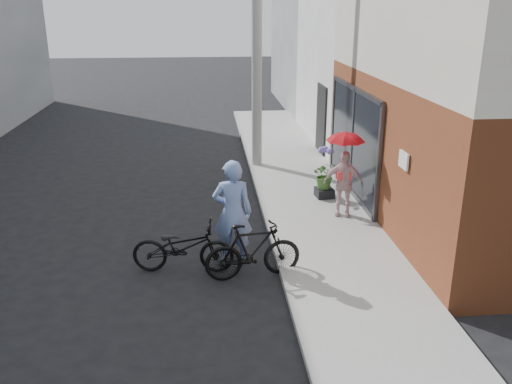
{
  "coord_description": "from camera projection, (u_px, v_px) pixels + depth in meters",
  "views": [
    {
      "loc": [
        -0.3,
        -8.73,
        4.44
      ],
      "look_at": [
        0.59,
        0.8,
        1.1
      ],
      "focal_mm": 38.0,
      "sensor_mm": 36.0,
      "label": 1
    }
  ],
  "objects": [
    {
      "name": "potted_plant",
      "position": [
        325.0,
        175.0,
        12.6
      ],
      "size": [
        0.59,
        0.51,
        0.66
      ],
      "primitive_type": "imported",
      "color": "#3B6729",
      "rests_on": "planter"
    },
    {
      "name": "east_building_far",
      "position": [
        371.0,
        25.0,
        24.21
      ],
      "size": [
        8.0,
        8.0,
        7.0
      ],
      "primitive_type": "cube",
      "color": "slate",
      "rests_on": "ground"
    },
    {
      "name": "plaster_building",
      "position": [
        434.0,
        34.0,
        17.63
      ],
      "size": [
        8.0,
        6.0,
        7.0
      ],
      "primitive_type": "cube",
      "color": "white",
      "rests_on": "ground"
    },
    {
      "name": "sidewalk",
      "position": [
        320.0,
        217.0,
        11.74
      ],
      "size": [
        2.2,
        24.0,
        0.12
      ],
      "primitive_type": "cube",
      "color": "#989893",
      "rests_on": "ground"
    },
    {
      "name": "utility_pole",
      "position": [
        257.0,
        41.0,
        14.28
      ],
      "size": [
        0.28,
        0.28,
        7.0
      ],
      "primitive_type": "cylinder",
      "color": "#9E9E99",
      "rests_on": "ground"
    },
    {
      "name": "planter",
      "position": [
        324.0,
        193.0,
        12.74
      ],
      "size": [
        0.44,
        0.44,
        0.21
      ],
      "primitive_type": "cube",
      "rotation": [
        0.0,
        0.0,
        0.1
      ],
      "color": "black",
      "rests_on": "sidewalk"
    },
    {
      "name": "bike_left",
      "position": [
        183.0,
        247.0,
        9.35
      ],
      "size": [
        1.82,
        0.81,
        0.93
      ],
      "primitive_type": "imported",
      "rotation": [
        0.0,
        0.0,
        1.46
      ],
      "color": "black",
      "rests_on": "ground"
    },
    {
      "name": "parasol",
      "position": [
        346.0,
        135.0,
        11.13
      ],
      "size": [
        0.77,
        0.77,
        0.68
      ],
      "primitive_type": "imported",
      "color": "red",
      "rests_on": "kimono_woman"
    },
    {
      "name": "ground",
      "position": [
        227.0,
        266.0,
        9.7
      ],
      "size": [
        80.0,
        80.0,
        0.0
      ],
      "primitive_type": "plane",
      "color": "black",
      "rests_on": "ground"
    },
    {
      "name": "curb",
      "position": [
        267.0,
        219.0,
        11.64
      ],
      "size": [
        0.12,
        24.0,
        0.12
      ],
      "primitive_type": "cube",
      "color": "#9E9E99",
      "rests_on": "ground"
    },
    {
      "name": "kimono_woman",
      "position": [
        343.0,
        183.0,
        11.48
      ],
      "size": [
        0.9,
        0.6,
        1.42
      ],
      "primitive_type": "imported",
      "rotation": [
        0.0,
        0.0,
        -0.34
      ],
      "color": "beige",
      "rests_on": "sidewalk"
    },
    {
      "name": "bike_right",
      "position": [
        253.0,
        251.0,
        9.12
      ],
      "size": [
        1.71,
        0.72,
        1.0
      ],
      "primitive_type": "imported",
      "rotation": [
        0.0,
        0.0,
        1.73
      ],
      "color": "black",
      "rests_on": "ground"
    },
    {
      "name": "officer",
      "position": [
        233.0,
        213.0,
        9.52
      ],
      "size": [
        0.73,
        0.51,
        1.92
      ],
      "primitive_type": "imported",
      "rotation": [
        0.0,
        0.0,
        3.07
      ],
      "color": "#728DCB",
      "rests_on": "ground"
    }
  ]
}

